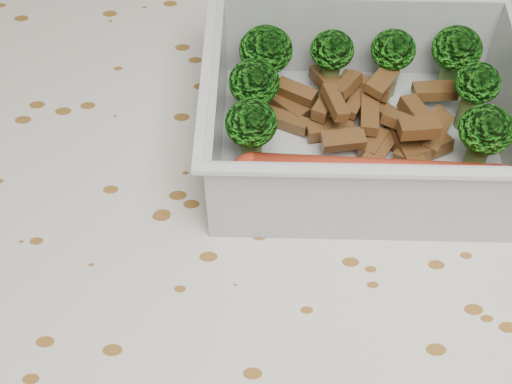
{
  "coord_description": "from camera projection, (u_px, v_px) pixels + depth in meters",
  "views": [
    {
      "loc": [
        -0.01,
        -0.22,
        1.07
      ],
      "look_at": [
        -0.01,
        -0.01,
        0.78
      ],
      "focal_mm": 50.0,
      "sensor_mm": 36.0,
      "label": 1
    }
  ],
  "objects": [
    {
      "name": "dining_table",
      "position": [
        264.0,
        291.0,
        0.46
      ],
      "size": [
        1.4,
        0.9,
        0.75
      ],
      "color": "brown",
      "rests_on": "ground"
    },
    {
      "name": "tablecloth",
      "position": [
        265.0,
        248.0,
        0.42
      ],
      "size": [
        1.46,
        0.96,
        0.19
      ],
      "color": "silver",
      "rests_on": "dining_table"
    },
    {
      "name": "lunch_container",
      "position": [
        363.0,
        124.0,
        0.39
      ],
      "size": [
        0.18,
        0.14,
        0.06
      ],
      "color": "silver",
      "rests_on": "tablecloth"
    },
    {
      "name": "broccoli_florets",
      "position": [
        359.0,
        80.0,
        0.4
      ],
      "size": [
        0.15,
        0.09,
        0.05
      ],
      "color": "#608C3F",
      "rests_on": "lunch_container"
    },
    {
      "name": "meat_pile",
      "position": [
        366.0,
        116.0,
        0.41
      ],
      "size": [
        0.12,
        0.08,
        0.03
      ],
      "color": "brown",
      "rests_on": "lunch_container"
    },
    {
      "name": "sausage",
      "position": [
        375.0,
        180.0,
        0.37
      ],
      "size": [
        0.15,
        0.03,
        0.02
      ],
      "color": "red",
      "rests_on": "lunch_container"
    }
  ]
}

